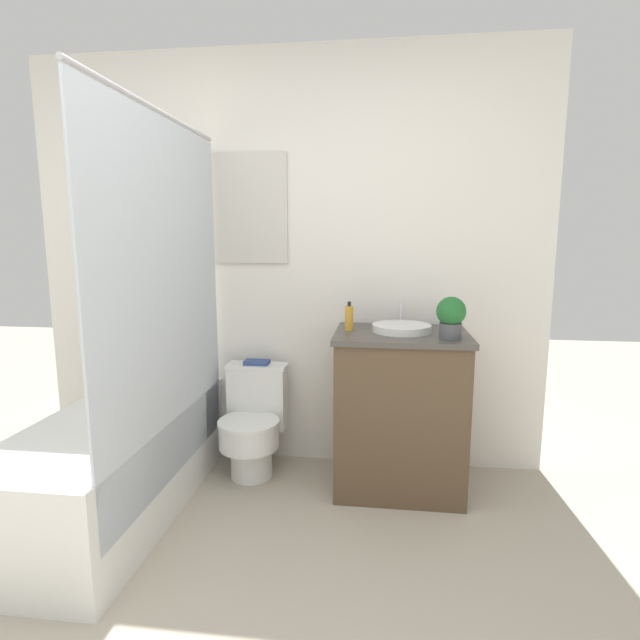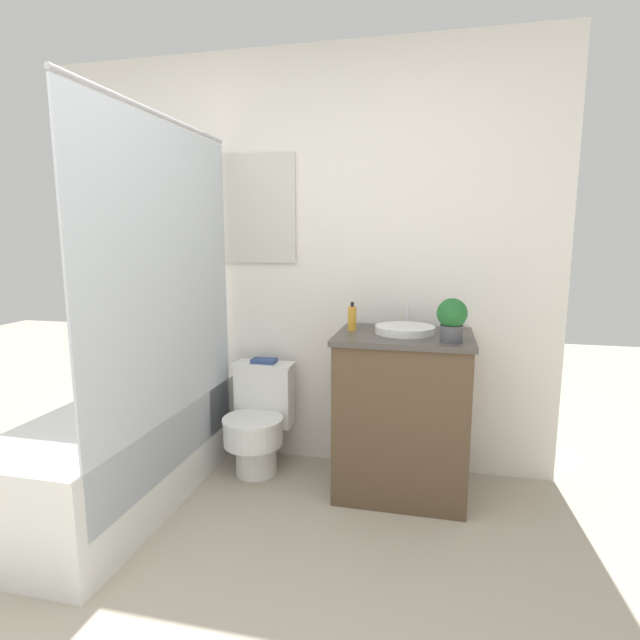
% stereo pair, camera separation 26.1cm
% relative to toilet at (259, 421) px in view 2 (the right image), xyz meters
% --- Properties ---
extents(wall_back, '(3.15, 0.07, 2.50)m').
position_rel_toilet_xyz_m(wall_back, '(0.15, 0.27, 0.95)').
color(wall_back, white).
rests_on(wall_back, ground_plane).
extents(shower_area, '(0.66, 1.50, 1.98)m').
position_rel_toilet_xyz_m(shower_area, '(-0.57, -0.51, -0.00)').
color(shower_area, white).
rests_on(shower_area, ground_plane).
extents(toilet, '(0.37, 0.47, 0.64)m').
position_rel_toilet_xyz_m(toilet, '(0.00, 0.00, 0.00)').
color(toilet, white).
rests_on(toilet, ground_plane).
extents(vanity, '(0.72, 0.56, 0.89)m').
position_rel_toilet_xyz_m(vanity, '(0.86, -0.05, 0.14)').
color(vanity, brown).
rests_on(vanity, ground_plane).
extents(sink, '(0.32, 0.36, 0.13)m').
position_rel_toilet_xyz_m(sink, '(0.86, -0.03, 0.61)').
color(sink, white).
rests_on(sink, vanity).
extents(soap_bottle, '(0.05, 0.05, 0.16)m').
position_rel_toilet_xyz_m(soap_bottle, '(0.57, -0.02, 0.66)').
color(soap_bottle, gold).
rests_on(soap_bottle, vanity).
extents(potted_plant, '(0.15, 0.15, 0.22)m').
position_rel_toilet_xyz_m(potted_plant, '(1.10, -0.21, 0.71)').
color(potted_plant, '#4C4C51').
rests_on(potted_plant, vanity).
extents(book_on_tank, '(0.15, 0.09, 0.02)m').
position_rel_toilet_xyz_m(book_on_tank, '(-0.00, 0.12, 0.35)').
color(book_on_tank, '#33477F').
rests_on(book_on_tank, toilet).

